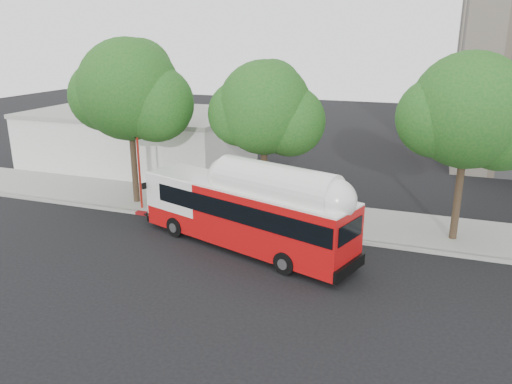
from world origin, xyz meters
TOP-DOWN VIEW (x-y plane):
  - ground at (0.00, 0.00)m, footprint 120.00×120.00m
  - sidewalk at (0.00, 6.50)m, footprint 60.00×5.00m
  - curb_strip at (0.00, 3.90)m, footprint 60.00×0.30m
  - red_curb_segment at (-3.00, 3.90)m, footprint 10.00×0.32m
  - street_tree_left at (-8.53, 5.56)m, footprint 6.67×5.80m
  - street_tree_mid at (-0.59, 6.06)m, footprint 5.75×5.00m
  - street_tree_right at (9.44, 5.86)m, footprint 6.21×5.40m
  - low_commercial_bldg at (-14.00, 14.00)m, footprint 16.20×10.20m
  - transit_bus at (-0.38, 1.52)m, footprint 12.04×5.85m
  - signal_pole at (-8.05, 4.56)m, footprint 0.13×0.43m

SIDE VIEW (x-z plane):
  - ground at x=0.00m, z-range 0.00..0.00m
  - sidewalk at x=0.00m, z-range 0.00..0.15m
  - curb_strip at x=0.00m, z-range 0.00..0.15m
  - red_curb_segment at x=-3.00m, z-range 0.00..0.16m
  - transit_bus at x=-0.38m, z-range -0.12..3.43m
  - low_commercial_bldg at x=-14.00m, z-range 0.03..4.28m
  - signal_pole at x=-8.05m, z-range 0.06..4.65m
  - street_tree_mid at x=-0.59m, z-range 1.60..10.22m
  - street_tree_right at x=9.44m, z-range 1.67..10.85m
  - street_tree_left at x=-8.53m, z-range 1.73..11.47m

